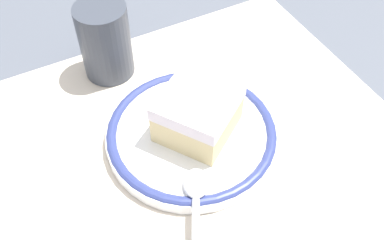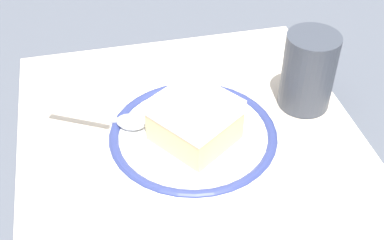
{
  "view_description": "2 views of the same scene",
  "coord_description": "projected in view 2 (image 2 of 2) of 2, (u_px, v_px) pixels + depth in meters",
  "views": [
    {
      "loc": [
        0.15,
        0.27,
        0.39
      ],
      "look_at": [
        0.01,
        0.0,
        0.04
      ],
      "focal_mm": 41.77,
      "sensor_mm": 36.0,
      "label": 1
    },
    {
      "loc": [
        -0.4,
        0.09,
        0.4
      ],
      "look_at": [
        0.01,
        0.0,
        0.04
      ],
      "focal_mm": 48.14,
      "sensor_mm": 36.0,
      "label": 2
    }
  ],
  "objects": [
    {
      "name": "ground_plane",
      "position": [
        195.0,
        149.0,
        0.57
      ],
      "size": [
        2.4,
        2.4,
        0.0
      ],
      "primitive_type": "plane",
      "color": "#4C515B"
    },
    {
      "name": "plate",
      "position": [
        192.0,
        137.0,
        0.57
      ],
      "size": [
        0.19,
        0.19,
        0.02
      ],
      "color": "white",
      "rests_on": "placemat"
    },
    {
      "name": "cake_slice",
      "position": [
        199.0,
        120.0,
        0.54
      ],
      "size": [
        0.11,
        0.1,
        0.05
      ],
      "color": "beige",
      "rests_on": "plate"
    },
    {
      "name": "spoon",
      "position": [
        113.0,
        119.0,
        0.57
      ],
      "size": [
        0.07,
        0.11,
        0.01
      ],
      "color": "silver",
      "rests_on": "plate"
    },
    {
      "name": "placemat",
      "position": [
        195.0,
        148.0,
        0.57
      ],
      "size": [
        0.45,
        0.38,
        0.0
      ],
      "primitive_type": "cube",
      "color": "beige",
      "rests_on": "ground_plane"
    },
    {
      "name": "cup",
      "position": [
        308.0,
        75.0,
        0.6
      ],
      "size": [
        0.06,
        0.06,
        0.09
      ],
      "color": "#383D47",
      "rests_on": "placemat"
    }
  ]
}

